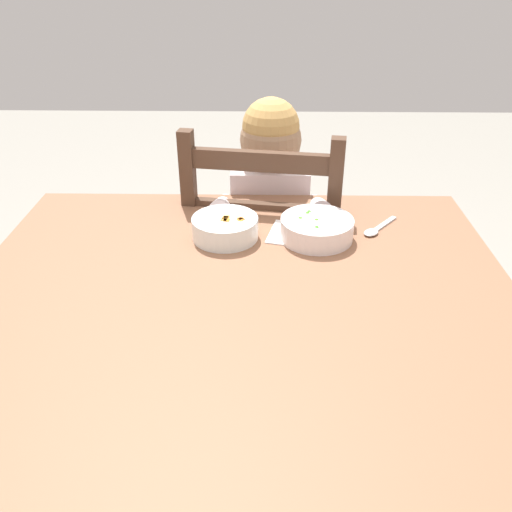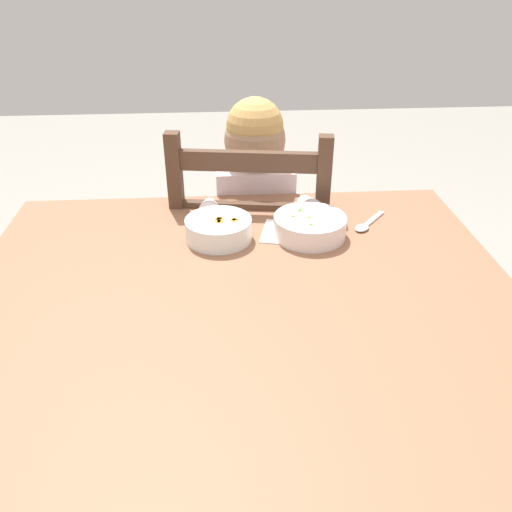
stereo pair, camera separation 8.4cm
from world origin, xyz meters
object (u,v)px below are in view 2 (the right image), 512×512
Objects in this scene: child_figure at (256,214)px; bowl_of_peas at (310,226)px; dining_table at (243,339)px; spoon at (366,225)px; bowl_of_carrots at (219,229)px; dining_chair at (253,268)px.

bowl_of_peas is (0.11, -0.29, 0.11)m from child_figure.
spoon is at bearing 41.82° from dining_table.
child_figure is 6.30× the size of bowl_of_carrots.
bowl_of_carrots is (-0.10, -0.30, 0.29)m from dining_chair.
child_figure reaches higher than dining_table.
spoon is at bearing -45.10° from child_figure.
dining_chair is 0.19m from child_figure.
bowl_of_carrots is at bearing -173.95° from spoon.
child_figure reaches higher than dining_chair.
dining_chair reaches higher than spoon.
dining_chair is 0.43m from bowl_of_carrots.
dining_chair is at bearing 110.79° from bowl_of_peas.
child_figure is (0.01, -0.01, 0.19)m from dining_chair.
dining_table is 6.58× the size of bowl_of_peas.
spoon is (0.32, 0.28, 0.11)m from dining_table.
bowl_of_peas is 1.10× the size of bowl_of_carrots.
dining_table is 1.15× the size of child_figure.
bowl_of_carrots is 1.31× the size of spoon.
bowl_of_carrots reaches higher than dining_table.
dining_chair is at bearing 84.09° from dining_table.
dining_chair is at bearing 134.69° from spoon.
child_figure is at bearing 69.84° from bowl_of_carrots.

